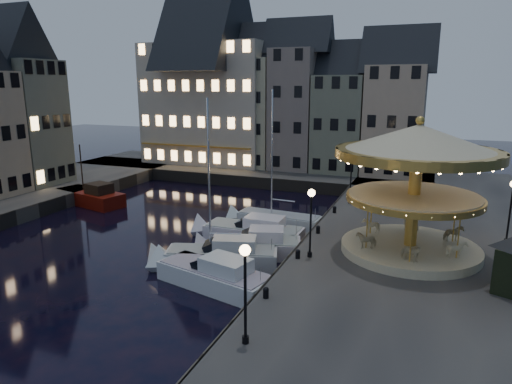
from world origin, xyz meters
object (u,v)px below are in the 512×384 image
at_px(streetlamp_b, 311,213).
at_px(red_fishing_boat, 91,197).
at_px(streetlamp_c, 351,172).
at_px(bollard_d, 335,209).
at_px(motorboat_e, 249,232).
at_px(motorboat_d, 250,246).
at_px(motorboat_f, 272,220).
at_px(streetlamp_a, 245,280).
at_px(motorboat_b, 209,275).
at_px(carousel, 417,165).
at_px(bollard_a, 266,292).
at_px(motorboat_c, 215,256).
at_px(streetlamp_d, 511,203).
at_px(bollard_b, 298,254).
at_px(bollard_c, 318,229).

distance_m(streetlamp_b, red_fishing_boat, 25.82).
distance_m(streetlamp_c, bollard_d, 4.29).
xyz_separation_m(streetlamp_b, motorboat_e, (-5.96, 4.84, -3.37)).
bearing_deg(motorboat_d, motorboat_f, 95.87).
xyz_separation_m(streetlamp_a, motorboat_b, (-5.10, 6.78, -3.37)).
distance_m(bollard_d, motorboat_e, 7.50).
bearing_deg(carousel, motorboat_d, -174.81).
distance_m(streetlamp_b, bollard_a, 6.50).
bearing_deg(motorboat_c, motorboat_b, -70.79).
distance_m(red_fishing_boat, carousel, 30.77).
bearing_deg(streetlamp_c, streetlamp_d, -29.91).
xyz_separation_m(bollard_b, bollard_d, (0.00, 10.50, 0.00)).
xyz_separation_m(streetlamp_a, carousel, (5.55, 12.94, 2.76)).
bearing_deg(motorboat_b, streetlamp_b, 32.31).
distance_m(streetlamp_c, motorboat_e, 11.04).
xyz_separation_m(streetlamp_d, bollard_a, (-11.90, -13.00, -2.41)).
distance_m(streetlamp_a, carousel, 14.34).
bearing_deg(streetlamp_d, motorboat_e, -172.88).
xyz_separation_m(streetlamp_a, bollard_a, (-0.60, 4.00, -2.41)).
bearing_deg(bollard_c, motorboat_f, 139.21).
height_order(streetlamp_b, bollard_c, streetlamp_b).
distance_m(streetlamp_c, bollard_b, 14.22).
xyz_separation_m(motorboat_b, carousel, (10.65, 6.16, 6.14)).
height_order(bollard_d, motorboat_b, motorboat_b).
xyz_separation_m(bollard_d, carousel, (6.15, -7.06, 5.18)).
height_order(bollard_b, carousel, carousel).
height_order(streetlamp_c, bollard_c, streetlamp_c).
bearing_deg(bollard_d, motorboat_b, -108.79).
bearing_deg(bollard_d, streetlamp_b, -86.57).
xyz_separation_m(streetlamp_c, bollard_d, (-0.60, -3.50, -2.41)).
bearing_deg(bollard_a, motorboat_d, 117.15).
relative_size(bollard_b, motorboat_c, 0.05).
relative_size(red_fishing_boat, carousel, 0.83).
bearing_deg(streetlamp_c, streetlamp_a, -90.00).
bearing_deg(streetlamp_d, motorboat_d, -162.68).
bearing_deg(carousel, streetlamp_a, -113.20).
distance_m(motorboat_b, red_fishing_boat, 22.46).
bearing_deg(motorboat_c, streetlamp_a, -57.46).
relative_size(streetlamp_b, motorboat_d, 0.58).
distance_m(streetlamp_d, motorboat_c, 19.20).
height_order(motorboat_e, red_fishing_boat, red_fishing_boat).
xyz_separation_m(streetlamp_d, motorboat_d, (-16.01, -4.99, -3.38)).
distance_m(streetlamp_a, red_fishing_boat, 30.72).
relative_size(streetlamp_a, motorboat_e, 0.50).
xyz_separation_m(motorboat_b, motorboat_c, (-0.94, 2.69, 0.03)).
height_order(streetlamp_d, bollard_a, streetlamp_d).
xyz_separation_m(streetlamp_a, streetlamp_c, (0.00, 23.50, 0.00)).
bearing_deg(streetlamp_c, motorboat_e, -124.53).
height_order(bollard_b, motorboat_e, motorboat_e).
relative_size(bollard_d, motorboat_b, 0.07).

